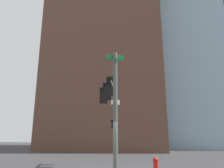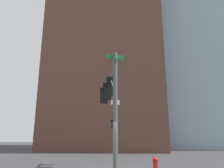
{
  "view_description": "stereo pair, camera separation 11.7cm",
  "coord_description": "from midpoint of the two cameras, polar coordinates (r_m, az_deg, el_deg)",
  "views": [
    {
      "loc": [
        -10.87,
        -2.68,
        1.67
      ],
      "look_at": [
        0.72,
        -0.11,
        4.73
      ],
      "focal_mm": 34.41,
      "sensor_mm": 36.0,
      "label": 1
    },
    {
      "loc": [
        -10.84,
        -2.79,
        1.67
      ],
      "look_at": [
        0.72,
        -0.11,
        4.73
      ],
      "focal_mm": 34.41,
      "sensor_mm": 36.0,
      "label": 2
    }
  ],
  "objects": [
    {
      "name": "building_glass_tower",
      "position": [
        57.59,
        10.75,
        14.29
      ],
      "size": [
        27.25,
        25.46,
        58.2
      ],
      "primitive_type": "cube",
      "color": "#8CB2C6",
      "rests_on": "ground_plane"
    },
    {
      "name": "signal_pole_assembly",
      "position": [
        12.85,
        -0.92,
        -3.5
      ],
      "size": [
        5.04,
        2.54,
        6.27
      ],
      "rotation": [
        0.0,
        0.0,
        0.41
      ],
      "color": "#4C514C",
      "rests_on": "ground_plane"
    },
    {
      "name": "fire_hydrant",
      "position": [
        10.7,
        11.25,
        -20.61
      ],
      "size": [
        0.34,
        0.26,
        0.87
      ],
      "color": "red",
      "rests_on": "ground_plane"
    },
    {
      "name": "building_brick_nearside",
      "position": [
        45.96,
        0.14,
        17.37
      ],
      "size": [
        21.54,
        18.39,
        51.77
      ],
      "primitive_type": "cube",
      "color": "brown",
      "rests_on": "ground_plane"
    }
  ]
}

